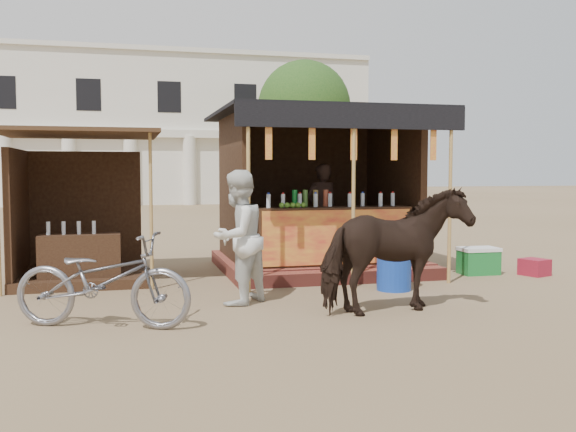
% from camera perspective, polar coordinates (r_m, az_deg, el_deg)
% --- Properties ---
extents(ground, '(120.00, 120.00, 0.00)m').
position_cam_1_polar(ground, '(8.05, 2.85, -8.61)').
color(ground, '#846B4C').
rests_on(ground, ground).
extents(main_stall, '(3.60, 3.61, 2.78)m').
position_cam_1_polar(main_stall, '(11.39, 2.72, 0.31)').
color(main_stall, brown).
rests_on(main_stall, ground).
extents(secondary_stall, '(2.40, 2.40, 2.38)m').
position_cam_1_polar(secondary_stall, '(10.81, -18.74, -1.02)').
color(secondary_stall, '#3A2515').
rests_on(secondary_stall, ground).
extents(cow, '(1.98, 1.17, 1.57)m').
position_cam_1_polar(cow, '(8.00, 9.48, -3.05)').
color(cow, black).
rests_on(cow, ground).
extents(motorbike, '(2.16, 1.40, 1.07)m').
position_cam_1_polar(motorbike, '(7.51, -16.14, -5.51)').
color(motorbike, gray).
rests_on(motorbike, ground).
extents(bystander, '(1.09, 1.08, 1.78)m').
position_cam_1_polar(bystander, '(8.48, -4.49, -1.90)').
color(bystander, silver).
rests_on(bystander, ground).
extents(blue_barrel, '(0.66, 0.66, 0.79)m').
position_cam_1_polar(blue_barrel, '(9.62, 9.41, -4.19)').
color(blue_barrel, '#163EAA').
rests_on(blue_barrel, ground).
extents(red_crate, '(0.49, 0.51, 0.28)m').
position_cam_1_polar(red_crate, '(11.63, 21.06, -4.26)').
color(red_crate, maroon).
rests_on(red_crate, ground).
extents(cooler, '(0.65, 0.45, 0.46)m').
position_cam_1_polar(cooler, '(11.45, 16.57, -3.82)').
color(cooler, '#19722C').
rests_on(cooler, ground).
extents(background_building, '(26.00, 7.45, 8.18)m').
position_cam_1_polar(background_building, '(37.52, -13.91, 7.28)').
color(background_building, silver).
rests_on(background_building, ground).
extents(tree, '(4.50, 4.40, 7.00)m').
position_cam_1_polar(tree, '(30.88, 1.03, 9.34)').
color(tree, '#382314').
rests_on(tree, ground).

